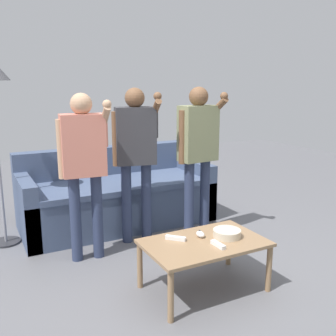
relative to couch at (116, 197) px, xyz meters
The scene contains 10 objects.
ground_plane 1.48m from the couch, 85.80° to the right, with size 12.00×12.00×0.00m, color slate.
couch is the anchor object (origin of this frame).
coffee_table 1.73m from the couch, 87.35° to the right, with size 0.93×0.58×0.40m.
snack_bowl 1.77m from the couch, 80.70° to the right, with size 0.22×0.22×0.06m, color beige.
game_remote_nunchuk 1.65m from the couch, 86.60° to the right, with size 0.06×0.09×0.05m.
player_left 1.15m from the couch, 126.38° to the right, with size 0.44×0.34×1.51m.
player_center 0.90m from the couch, 90.12° to the right, with size 0.45×0.39×1.55m.
player_right 1.19m from the couch, 51.30° to the right, with size 0.47×0.31×1.56m.
game_remote_wand_near 1.61m from the couch, 93.67° to the right, with size 0.14×0.14×0.03m.
game_remote_wand_far 1.87m from the couch, 86.39° to the right, with size 0.04×0.15×0.03m.
Camera 1 is at (-1.55, -2.60, 1.58)m, focal length 41.00 mm.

